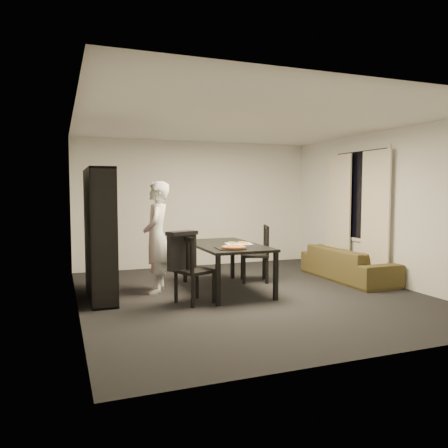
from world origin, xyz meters
name	(u,v)px	position (x,y,z in m)	size (l,w,h in m)	color
room	(250,209)	(0.00, 0.00, 1.30)	(5.01, 5.51, 2.61)	black
window_pane	(360,195)	(2.48, 0.60, 1.50)	(0.02, 1.40, 1.60)	black
window_frame	(360,195)	(2.48, 0.60, 1.50)	(0.03, 1.52, 1.72)	white
curtain_left	(375,216)	(2.40, 0.08, 1.15)	(0.03, 0.70, 2.25)	silver
curtain_right	(339,213)	(2.40, 1.12, 1.15)	(0.03, 0.70, 2.25)	silver
bookshelf	(100,234)	(-2.16, 0.60, 0.95)	(0.35, 1.50, 1.90)	black
dining_table	(226,248)	(-0.25, 0.36, 0.67)	(0.98, 1.77, 0.74)	black
chair_left	(190,265)	(-1.03, -0.24, 0.55)	(0.58, 0.58, 0.96)	black
chair_right	(260,250)	(0.54, 0.79, 0.56)	(0.58, 0.58, 0.98)	black
draped_jacket	(182,249)	(-1.15, -0.29, 0.79)	(0.46, 0.33, 0.53)	black
person	(157,237)	(-1.30, 0.63, 0.86)	(0.63, 0.41, 1.72)	silver
baking_tray	(230,248)	(-0.38, -0.15, 0.74)	(0.40, 0.32, 0.01)	black
pepperoni_pizza	(234,247)	(-0.35, -0.20, 0.76)	(0.35, 0.35, 0.03)	#9D562D
kitchen_towel	(239,244)	(-0.06, 0.30, 0.74)	(0.40, 0.30, 0.01)	silver
pizza_slices	(238,243)	(-0.05, 0.37, 0.75)	(0.37, 0.31, 0.01)	gold
sofa	(348,264)	(2.08, 0.37, 0.29)	(1.95, 0.76, 0.57)	#3B3B17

